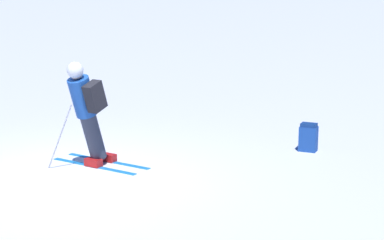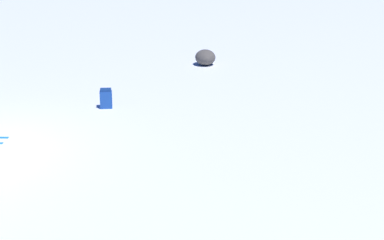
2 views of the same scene
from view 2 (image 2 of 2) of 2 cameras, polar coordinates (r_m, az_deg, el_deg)
spare_backpack at (r=16.20m, az=-7.65°, el=1.91°), size 0.23×0.31×0.50m
exposed_boulder_0 at (r=20.89m, az=1.19°, el=5.59°), size 0.78×0.66×0.50m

